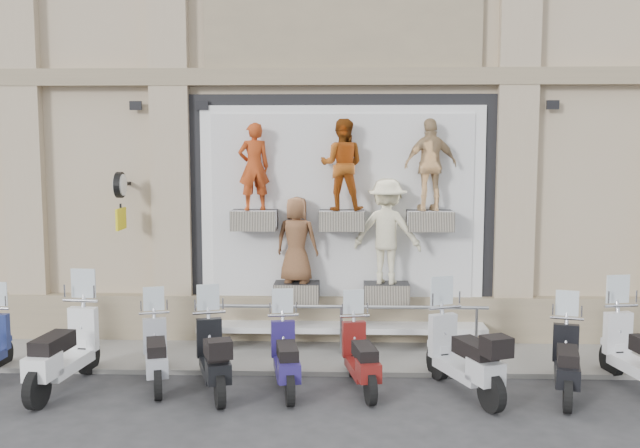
% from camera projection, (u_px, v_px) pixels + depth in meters
% --- Properties ---
extents(ground, '(90.00, 90.00, 0.00)m').
position_uv_depth(ground, '(341.00, 399.00, 10.27)').
color(ground, '#2F2F32').
rests_on(ground, ground).
extents(sidewalk, '(16.00, 2.20, 0.08)m').
position_uv_depth(sidewalk, '(341.00, 354.00, 12.35)').
color(sidewalk, gray).
rests_on(sidewalk, ground).
extents(building, '(14.00, 8.60, 12.00)m').
position_uv_depth(building, '(343.00, 43.00, 16.55)').
color(building, tan).
rests_on(building, ground).
extents(shop_vitrine, '(5.60, 0.97, 4.30)m').
position_uv_depth(shop_vitrine, '(349.00, 217.00, 12.73)').
color(shop_vitrine, black).
rests_on(shop_vitrine, ground).
extents(guard_rail, '(5.06, 0.10, 0.93)m').
position_uv_depth(guard_rail, '(341.00, 332.00, 12.20)').
color(guard_rail, '#9EA0A5').
rests_on(guard_rail, ground).
extents(clock_sign_bracket, '(0.10, 0.80, 1.02)m').
position_uv_depth(clock_sign_bracket, '(120.00, 193.00, 12.53)').
color(clock_sign_bracket, black).
rests_on(clock_sign_bracket, ground).
extents(scooter_b, '(0.84, 2.17, 1.72)m').
position_uv_depth(scooter_b, '(63.00, 334.00, 10.56)').
color(scooter_b, white).
rests_on(scooter_b, ground).
extents(scooter_c, '(0.98, 1.82, 1.42)m').
position_uv_depth(scooter_c, '(156.00, 340.00, 10.79)').
color(scooter_c, '#979AA3').
rests_on(scooter_c, ground).
extents(scooter_d, '(1.07, 1.93, 1.51)m').
position_uv_depth(scooter_d, '(213.00, 342.00, 10.50)').
color(scooter_d, black).
rests_on(scooter_d, ground).
extents(scooter_e, '(0.80, 1.82, 1.43)m').
position_uv_depth(scooter_e, '(286.00, 344.00, 10.57)').
color(scooter_e, navy).
rests_on(scooter_e, ground).
extents(scooter_f, '(0.83, 1.80, 1.41)m').
position_uv_depth(scooter_f, '(361.00, 344.00, 10.59)').
color(scooter_f, '#611310').
rests_on(scooter_f, ground).
extents(scooter_g, '(1.30, 2.10, 1.65)m').
position_uv_depth(scooter_g, '(464.00, 340.00, 10.37)').
color(scooter_g, '#ACAFB4').
rests_on(scooter_g, ground).
extents(scooter_h, '(0.97, 1.87, 1.46)m').
position_uv_depth(scooter_h, '(567.00, 348.00, 10.31)').
color(scooter_h, black).
rests_on(scooter_h, ground).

